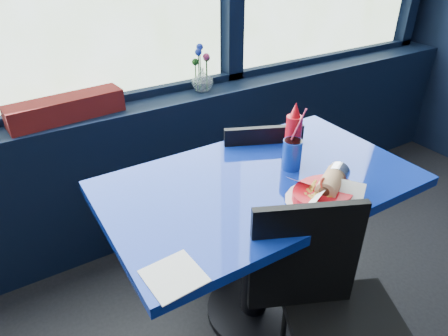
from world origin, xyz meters
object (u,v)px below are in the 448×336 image
at_px(near_table, 258,217).
at_px(food_basket, 324,192).
at_px(chair_near_front, 330,304).
at_px(planter_box, 66,108).
at_px(soda_cup, 292,154).
at_px(ketchup_bottle, 293,134).
at_px(chair_near_back, 242,187).
at_px(flower_vase, 202,77).

distance_m(near_table, food_basket, 0.33).
xyz_separation_m(chair_near_front, planter_box, (-0.50, 1.29, 0.36)).
relative_size(near_table, food_basket, 4.41).
bearing_deg(food_basket, soda_cup, 74.85).
bearing_deg(near_table, ketchup_bottle, 18.50).
xyz_separation_m(near_table, chair_near_front, (-0.01, -0.43, -0.07)).
height_order(chair_near_back, food_basket, food_basket).
bearing_deg(ketchup_bottle, planter_box, 132.60).
bearing_deg(food_basket, chair_near_back, 81.51).
relative_size(ketchup_bottle, soda_cup, 0.95).
xyz_separation_m(planter_box, ketchup_bottle, (0.72, -0.78, 0.01)).
distance_m(food_basket, ketchup_bottle, 0.32).
bearing_deg(soda_cup, near_table, -177.86).
height_order(chair_near_back, ketchup_bottle, ketchup_bottle).
bearing_deg(food_basket, chair_near_front, -125.42).
distance_m(near_table, ketchup_bottle, 0.36).
relative_size(chair_near_back, flower_vase, 3.26).
xyz_separation_m(flower_vase, food_basket, (-0.11, -1.08, -0.09)).
height_order(chair_near_front, flower_vase, flower_vase).
relative_size(near_table, ketchup_bottle, 4.85).
relative_size(planter_box, flower_vase, 2.08).
bearing_deg(soda_cup, food_basket, -100.28).
xyz_separation_m(flower_vase, ketchup_bottle, (-0.01, -0.79, -0.02)).
bearing_deg(chair_near_back, near_table, 89.80).
distance_m(chair_near_front, planter_box, 1.43).
bearing_deg(chair_near_back, chair_near_front, 101.79).
relative_size(chair_near_back, planter_box, 1.57).
distance_m(chair_near_back, soda_cup, 0.47).
bearing_deg(chair_near_front, ketchup_bottle, 90.82).
relative_size(food_basket, soda_cup, 1.05).
bearing_deg(near_table, food_basket, -63.76).
height_order(planter_box, ketchup_bottle, ketchup_bottle).
distance_m(chair_near_back, flower_vase, 0.66).
xyz_separation_m(chair_near_back, food_basket, (-0.04, -0.56, 0.31)).
distance_m(food_basket, soda_cup, 0.24).
distance_m(chair_near_back, planter_box, 0.92).
bearing_deg(ketchup_bottle, chair_near_back, 103.19).
distance_m(chair_near_front, flower_vase, 1.37).
bearing_deg(soda_cup, ketchup_bottle, 49.14).
relative_size(near_table, chair_near_back, 1.45).
height_order(chair_near_front, chair_near_back, chair_near_front).
height_order(food_basket, soda_cup, soda_cup).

